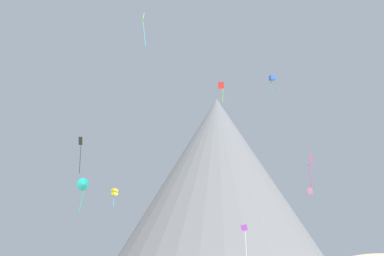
% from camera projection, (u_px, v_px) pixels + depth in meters
% --- Properties ---
extents(rock_massif, '(86.00, 86.00, 50.73)m').
position_uv_depth(rock_massif, '(216.00, 179.00, 132.15)').
color(rock_massif, slate).
rests_on(rock_massif, ground_plane).
extents(kite_violet_low, '(1.23, 0.58, 5.48)m').
position_uv_depth(kite_violet_low, '(245.00, 233.00, 72.33)').
color(kite_violet_low, purple).
extents(kite_magenta_low, '(0.59, 0.90, 4.14)m').
position_uv_depth(kite_magenta_low, '(311.00, 163.00, 52.17)').
color(kite_magenta_low, '#D1339E').
extents(kite_yellow_low, '(1.27, 1.28, 3.19)m').
position_uv_depth(kite_yellow_low, '(115.00, 192.00, 74.58)').
color(kite_yellow_low, yellow).
extents(kite_lime_high, '(0.83, 1.24, 5.61)m').
position_uv_depth(kite_lime_high, '(144.00, 22.00, 66.17)').
color(kite_lime_high, '#8CD133').
extents(kite_black_mid, '(0.59, 0.68, 5.40)m').
position_uv_depth(kite_black_mid, '(80.00, 148.00, 61.29)').
color(kite_black_mid, black).
extents(kite_blue_high, '(1.30, 1.27, 3.51)m').
position_uv_depth(kite_blue_high, '(272.00, 78.00, 79.25)').
color(kite_blue_high, blue).
extents(kite_teal_low, '(1.55, 1.65, 4.23)m').
position_uv_depth(kite_teal_low, '(83.00, 185.00, 53.00)').
color(kite_teal_low, teal).
extents(kite_red_high, '(1.12, 0.53, 3.88)m').
position_uv_depth(kite_red_high, '(221.00, 87.00, 77.33)').
color(kite_red_high, red).
extents(kite_pink_low, '(0.96, 0.60, 1.32)m').
position_uv_depth(kite_pink_low, '(310.00, 191.00, 82.64)').
color(kite_pink_low, pink).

